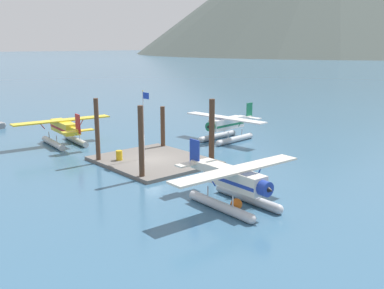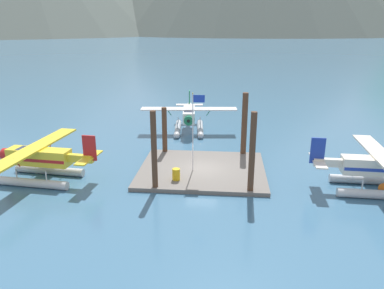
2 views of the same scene
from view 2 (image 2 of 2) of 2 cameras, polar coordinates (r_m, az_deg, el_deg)
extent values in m
plane|color=#38607F|center=(30.39, 1.56, -4.17)|extent=(1200.00, 1200.00, 0.00)
cube|color=#66605B|center=(30.33, 1.56, -3.91)|extent=(10.07, 8.55, 0.30)
cylinder|color=#4C3323|center=(26.14, -5.82, -1.14)|extent=(0.41, 0.41, 5.89)
cylinder|color=#4C3323|center=(25.80, 9.19, -1.48)|extent=(0.43, 0.43, 5.95)
cylinder|color=#4C3323|center=(33.75, -4.22, 2.03)|extent=(0.45, 0.45, 4.39)
cylinder|color=#4C3323|center=(33.26, 8.01, 2.92)|extent=(0.51, 0.51, 5.81)
cylinder|color=silver|center=(28.85, 0.13, 1.73)|extent=(0.08, 0.08, 6.16)
cube|color=#1E3DB2|center=(28.17, 1.05, 7.03)|extent=(0.90, 0.03, 0.56)
sphere|color=gold|center=(28.13, 0.13, 7.85)|extent=(0.10, 0.10, 0.10)
cylinder|color=gold|center=(27.97, -2.45, -4.57)|extent=(0.58, 0.58, 0.88)
torus|color=gold|center=(27.97, -2.45, -4.57)|extent=(0.62, 0.62, 0.04)
sphere|color=orange|center=(29.76, 27.32, -6.01)|extent=(0.78, 0.78, 0.78)
cylinder|color=#B7BABF|center=(29.91, -23.26, -5.44)|extent=(5.64, 1.18, 0.64)
cylinder|color=#B7BABF|center=(31.83, -20.82, -3.73)|extent=(5.64, 1.18, 0.64)
sphere|color=#B7BABF|center=(33.35, -24.94, -3.28)|extent=(0.64, 0.64, 0.64)
cylinder|color=#B7BABF|center=(30.34, -25.31, -4.02)|extent=(0.10, 0.10, 0.70)
cylinder|color=#B7BABF|center=(29.03, -21.45, -4.49)|extent=(0.10, 0.10, 0.70)
cylinder|color=#B7BABF|center=(32.24, -22.78, -2.43)|extent=(0.10, 0.10, 0.70)
cylinder|color=#B7BABF|center=(31.00, -19.06, -2.78)|extent=(0.10, 0.10, 0.70)
cube|color=yellow|center=(30.31, -22.36, -1.73)|extent=(4.90, 1.70, 1.20)
cube|color=#B21E1E|center=(30.34, -22.34, -1.91)|extent=(4.80, 1.71, 0.24)
cube|color=#283347|center=(30.80, -24.12, -1.00)|extent=(1.20, 1.16, 0.56)
cube|color=yellow|center=(30.27, -22.99, -0.49)|extent=(2.40, 10.49, 0.14)
cylinder|color=#B21E1E|center=(28.68, -25.27, -2.50)|extent=(0.14, 0.63, 0.84)
cylinder|color=#B21E1E|center=(32.12, -20.80, 0.17)|extent=(0.14, 0.63, 0.84)
cylinder|color=#B21E1E|center=(31.84, -26.45, -1.36)|extent=(0.69, 1.01, 0.96)
cone|color=black|center=(32.11, -27.09, -1.30)|extent=(0.38, 0.39, 0.36)
cube|color=yellow|center=(28.66, -16.91, -2.02)|extent=(2.23, 0.65, 0.56)
cube|color=#B21E1E|center=(27.99, -15.43, -0.52)|extent=(1.01, 0.22, 1.90)
cube|color=yellow|center=(28.28, -15.49, -1.95)|extent=(1.11, 3.26, 0.10)
cylinder|color=#B7BABF|center=(41.51, 1.26, 2.47)|extent=(1.11, 5.63, 0.64)
sphere|color=#B7BABF|center=(38.82, 1.32, 1.36)|extent=(0.64, 0.64, 0.64)
cylinder|color=#B7BABF|center=(41.55, -2.19, 2.48)|extent=(1.11, 5.63, 0.64)
sphere|color=#B7BABF|center=(38.86, -2.37, 1.36)|extent=(0.64, 0.64, 0.64)
cylinder|color=#B7BABF|center=(40.18, 1.29, 2.93)|extent=(0.10, 0.10, 0.70)
cylinder|color=#B7BABF|center=(42.50, 1.25, 3.78)|extent=(0.10, 0.10, 0.70)
cylinder|color=#B7BABF|center=(40.22, -2.27, 2.94)|extent=(0.10, 0.10, 0.70)
cylinder|color=#B7BABF|center=(42.53, -2.13, 3.78)|extent=(0.10, 0.10, 0.70)
cube|color=white|center=(41.10, -0.47, 4.65)|extent=(1.64, 4.89, 1.20)
cube|color=#196B47|center=(41.13, -0.47, 4.52)|extent=(1.65, 4.79, 0.24)
cube|color=#283347|center=(39.98, -0.49, 4.75)|extent=(1.14, 1.18, 0.56)
cube|color=white|center=(40.66, -0.48, 5.47)|extent=(10.48, 2.27, 0.14)
cylinder|color=#196B47|center=(40.76, 2.63, 5.00)|extent=(0.63, 0.13, 0.84)
cylinder|color=#196B47|center=(40.83, -3.58, 5.01)|extent=(0.63, 0.13, 0.84)
cylinder|color=#196B47|center=(38.48, -0.53, 3.71)|extent=(1.01, 0.68, 0.96)
cone|color=black|center=(38.05, -0.54, 3.54)|extent=(0.39, 0.38, 0.36)
cube|color=white|center=(44.25, -0.40, 5.76)|extent=(0.62, 2.23, 0.56)
cube|color=#196B47|center=(44.96, -0.39, 7.07)|extent=(0.20, 1.01, 1.90)
cube|color=white|center=(45.01, -0.39, 6.10)|extent=(3.26, 1.07, 0.10)
cylinder|color=#B7BABF|center=(30.96, 25.36, -4.94)|extent=(5.62, 0.88, 0.64)
cylinder|color=#B7BABF|center=(28.79, 26.78, -6.86)|extent=(5.62, 0.88, 0.64)
cylinder|color=#B7BABF|center=(30.37, 23.38, -3.74)|extent=(0.10, 0.10, 0.70)
cylinder|color=#B7BABF|center=(28.15, 24.66, -5.61)|extent=(0.10, 0.10, 0.70)
cube|color=silver|center=(29.30, 26.48, -2.96)|extent=(4.85, 1.45, 1.20)
cube|color=#1E389E|center=(29.33, 26.45, -3.15)|extent=(4.75, 1.46, 0.24)
cube|color=silver|center=(29.19, 27.22, -1.75)|extent=(1.85, 10.45, 0.14)
cylinder|color=#1E389E|center=(31.26, 25.87, -0.97)|extent=(0.11, 0.62, 0.84)
cube|color=silver|center=(28.36, 20.29, -2.59)|extent=(2.22, 0.53, 0.56)
cube|color=#1E389E|center=(27.90, 18.68, -0.90)|extent=(1.00, 0.16, 1.90)
cube|color=silver|center=(28.16, 18.73, -2.35)|extent=(0.94, 3.23, 0.10)
camera|label=1|loc=(30.29, 84.99, -0.30)|focal=41.22mm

